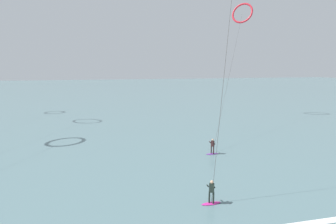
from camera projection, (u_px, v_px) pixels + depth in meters
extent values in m
cube|color=slate|center=(116.00, 90.00, 106.08)|extent=(400.00, 200.00, 0.08)
ellipsoid|color=purple|center=(212.00, 154.00, 27.67)|extent=(1.40, 0.40, 0.06)
cylinder|color=black|center=(211.00, 150.00, 27.69)|extent=(0.12, 0.12, 0.80)
cylinder|color=black|center=(214.00, 150.00, 27.51)|extent=(0.12, 0.12, 0.80)
cube|color=black|center=(213.00, 144.00, 27.48)|extent=(0.35, 0.38, 0.62)
sphere|color=tan|center=(213.00, 140.00, 27.41)|extent=(0.22, 0.22, 0.22)
cylinder|color=black|center=(210.00, 142.00, 27.72)|extent=(0.46, 0.37, 0.39)
cylinder|color=black|center=(214.00, 143.00, 27.45)|extent=(0.46, 0.37, 0.39)
ellipsoid|color=#CC288E|center=(211.00, 203.00, 17.57)|extent=(1.40, 0.40, 0.06)
cylinder|color=#1E2823|center=(209.00, 197.00, 17.55)|extent=(0.12, 0.12, 0.80)
cylinder|color=#1E2823|center=(213.00, 198.00, 17.45)|extent=(0.12, 0.12, 0.80)
cube|color=#1E2823|center=(212.00, 188.00, 17.38)|extent=(0.38, 0.35, 0.62)
sphere|color=tan|center=(212.00, 182.00, 17.31)|extent=(0.22, 0.22, 0.22)
cylinder|color=#1E2823|center=(208.00, 186.00, 17.56)|extent=(0.37, 0.46, 0.39)
cylinder|color=#1E2823|center=(214.00, 187.00, 17.40)|extent=(0.37, 0.46, 0.39)
cylinder|color=#3F3F3F|center=(226.00, 56.00, 17.10)|extent=(2.42, 1.97, 20.06)
torus|color=red|center=(242.00, 13.00, 46.92)|extent=(3.62, 3.86, 3.79)
cylinder|color=#3F3F3F|center=(231.00, 66.00, 37.32)|extent=(14.30, 19.88, 18.92)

